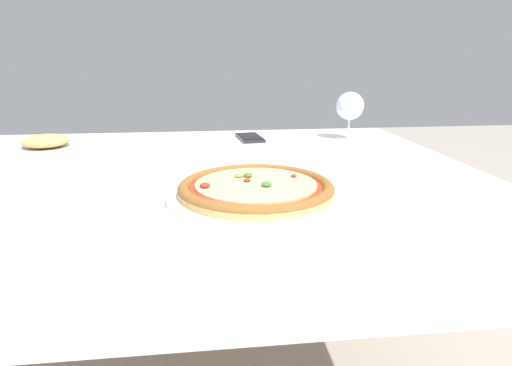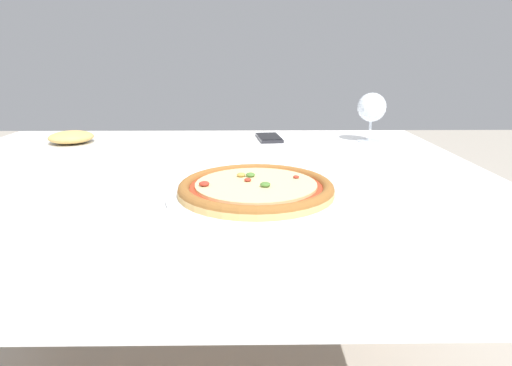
% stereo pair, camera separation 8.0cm
% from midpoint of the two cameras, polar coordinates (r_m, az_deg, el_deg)
% --- Properties ---
extents(dining_table, '(1.38, 1.18, 0.74)m').
position_cam_midpoint_polar(dining_table, '(1.00, -11.80, -3.26)').
color(dining_table, '#997047').
rests_on(dining_table, ground_plane).
extents(pizza_plate, '(0.34, 0.34, 0.04)m').
position_cam_midpoint_polar(pizza_plate, '(0.80, -2.85, -0.95)').
color(pizza_plate, white).
rests_on(pizza_plate, dining_table).
extents(wine_glass_far_left, '(0.09, 0.09, 0.15)m').
position_cam_midpoint_polar(wine_glass_far_left, '(1.39, 10.80, 9.91)').
color(wine_glass_far_left, silver).
rests_on(wine_glass_far_left, dining_table).
extents(cell_phone, '(0.09, 0.15, 0.01)m').
position_cam_midpoint_polar(cell_phone, '(1.39, -2.50, 6.06)').
color(cell_phone, '#232328').
rests_on(cell_phone, dining_table).
extents(side_plate, '(0.22, 0.22, 0.05)m').
position_cam_midpoint_polar(side_plate, '(1.37, -27.73, 4.56)').
color(side_plate, white).
rests_on(side_plate, dining_table).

